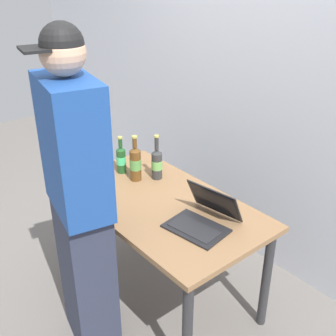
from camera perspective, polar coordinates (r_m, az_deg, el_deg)
name	(u,v)px	position (r m, az deg, el deg)	size (l,w,h in m)	color
ground_plane	(161,291)	(2.94, -0.99, -16.61)	(8.00, 8.00, 0.00)	slate
desk	(160,213)	(2.55, -1.10, -6.24)	(1.33, 0.74, 0.72)	olive
laptop	(203,217)	(2.27, 4.87, -6.78)	(0.37, 0.37, 0.20)	black
beer_bottle_amber	(135,163)	(2.70, -4.51, 0.70)	(0.08, 0.08, 0.31)	brown
beer_bottle_brown	(121,159)	(2.81, -6.46, 1.26)	(0.06, 0.06, 0.26)	#1E5123
beer_bottle_green	(157,163)	(2.71, -1.54, 0.68)	(0.07, 0.07, 0.30)	#333333
person_figure	(80,205)	(2.15, -12.06, -5.04)	(0.49, 0.35, 1.79)	#2D3347
back_wall	(264,81)	(2.87, 13.00, 11.56)	(6.00, 0.10, 2.60)	silver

